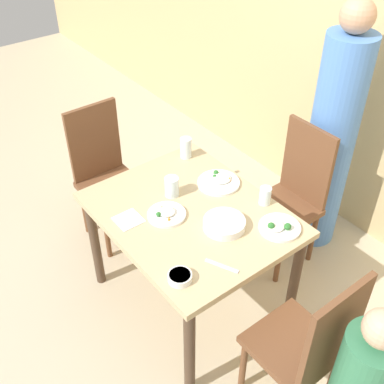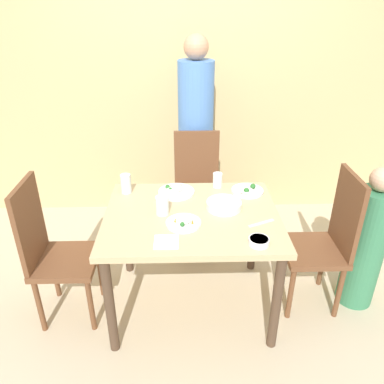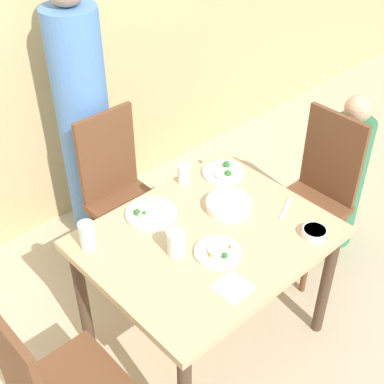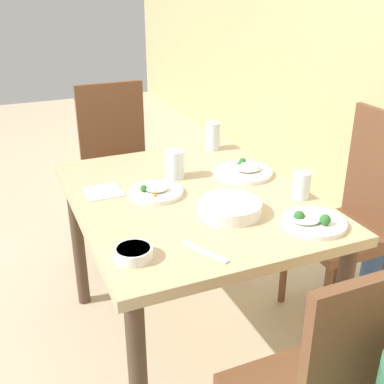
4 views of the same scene
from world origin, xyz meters
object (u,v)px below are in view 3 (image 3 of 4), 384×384
at_px(chair_adult_spot, 121,191).
at_px(person_adult, 85,129).
at_px(bowl_curry, 229,205).
at_px(plate_rice_adult, 218,252).
at_px(glass_water_tall, 87,235).
at_px(chair_child_spot, 316,192).
at_px(person_child, 343,179).

height_order(chair_adult_spot, person_adult, person_adult).
bearing_deg(bowl_curry, chair_adult_spot, 101.36).
relative_size(plate_rice_adult, glass_water_tall, 1.58).
bearing_deg(chair_child_spot, chair_adult_spot, -133.16).
bearing_deg(glass_water_tall, bowl_curry, -20.19).
bearing_deg(chair_adult_spot, person_adult, 90.00).
bearing_deg(chair_child_spot, person_child, 90.00).
relative_size(person_adult, glass_water_tall, 12.69).
bearing_deg(plate_rice_adult, chair_child_spot, 7.96).
xyz_separation_m(chair_adult_spot, bowl_curry, (0.15, -0.73, 0.25)).
distance_m(person_child, glass_water_tall, 1.71).
distance_m(person_adult, glass_water_tall, 0.95).
distance_m(chair_adult_spot, plate_rice_adult, 0.96).
relative_size(person_adult, bowl_curry, 7.57).
height_order(plate_rice_adult, glass_water_tall, glass_water_tall).
distance_m(person_adult, person_child, 1.61).
bearing_deg(person_child, person_adult, 135.63).
relative_size(chair_adult_spot, person_adult, 0.58).
height_order(bowl_curry, plate_rice_adult, same).
height_order(person_child, plate_rice_adult, person_child).
distance_m(chair_adult_spot, chair_child_spot, 1.15).
xyz_separation_m(person_adult, person_child, (1.13, -1.10, -0.33)).
bearing_deg(person_child, bowl_curry, 176.64).
distance_m(chair_child_spot, bowl_curry, 0.74).
xyz_separation_m(person_adult, bowl_curry, (0.15, -1.05, -0.04)).
bearing_deg(bowl_curry, person_adult, 97.99).
height_order(chair_child_spot, bowl_curry, chair_child_spot).
distance_m(chair_child_spot, plate_rice_adult, 1.00).
xyz_separation_m(person_adult, glass_water_tall, (-0.52, -0.80, 0.00)).
distance_m(plate_rice_adult, glass_water_tall, 0.60).
distance_m(chair_child_spot, person_adult, 1.42).
height_order(chair_adult_spot, chair_child_spot, same).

